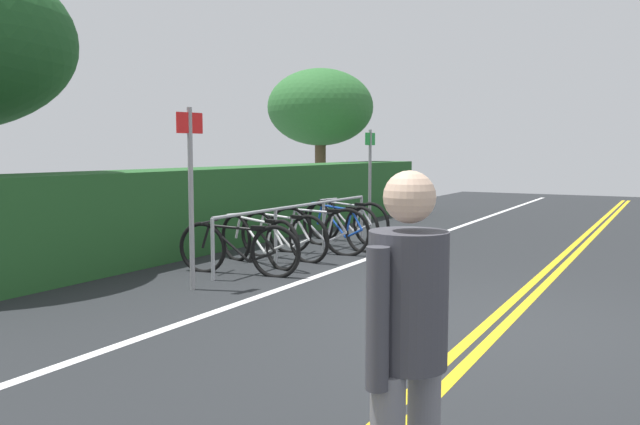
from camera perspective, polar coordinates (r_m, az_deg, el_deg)
ground_plane at (r=6.30m, az=15.11°, el=-9.98°), size 38.55×12.09×0.05m
centre_line_yellow_inner at (r=6.28m, az=15.83°, el=-9.80°), size 34.70×0.10×0.00m
centre_line_yellow_outer at (r=6.32m, az=14.40°, el=-9.68°), size 34.70×0.10×0.00m
bike_lane_stripe_white at (r=7.35m, az=-5.29°, el=-7.37°), size 34.70×0.12×0.00m
bike_rack at (r=9.98m, az=-1.68°, el=-0.46°), size 4.41×0.05×0.81m
bicycle_0 at (r=8.58m, az=-7.25°, el=-3.22°), size 0.47×1.77×0.73m
bicycle_1 at (r=9.27m, az=-5.48°, el=-2.49°), size 0.67×1.74×0.75m
bicycle_2 at (r=9.70m, az=-3.27°, el=-2.10°), size 0.46×1.70×0.76m
bicycle_3 at (r=10.19m, az=-0.21°, el=-1.62°), size 0.47×1.71×0.79m
bicycle_4 at (r=10.81m, az=1.70°, el=-1.21°), size 0.70×1.77×0.79m
bicycle_5 at (r=11.51m, az=2.41°, el=-0.80°), size 0.52×1.81×0.79m
pedestrian at (r=2.66m, az=7.76°, el=-10.95°), size 0.48×0.32×1.56m
sign_post_near at (r=7.64m, az=-11.38°, el=2.80°), size 0.36×0.10×2.13m
sign_post_far at (r=12.64m, az=4.44°, el=3.70°), size 0.36×0.06×2.04m
hedge_backdrop at (r=12.26m, az=-5.72°, el=0.96°), size 13.36×1.14×1.34m
tree_mid at (r=17.68m, az=0.03°, el=9.25°), size 2.87×2.87×3.84m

